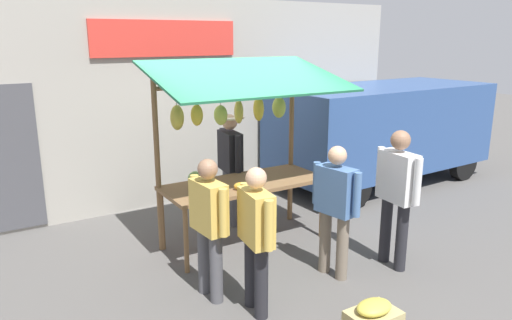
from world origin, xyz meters
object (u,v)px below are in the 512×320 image
Objects in this scene: shopper_with_shopping_bag at (335,203)px; parked_van at (376,126)px; shopper_in_grey_tee at (209,220)px; shopper_with_ponytail at (397,189)px; market_stall at (240,133)px; produce_crate_near at (373,320)px; shopper_in_striped_shirt at (256,232)px; vendor_with_sunhat at (230,160)px.

parked_van is at bearing -61.37° from shopper_with_shopping_bag.
shopper_in_grey_tee is 2.33m from shopper_with_ponytail.
market_stall reaches higher than produce_crate_near.
shopper_with_shopping_bag is at bearing 107.77° from market_stall.
shopper_in_striped_shirt is at bearing -155.89° from shopper_in_grey_tee.
market_stall is at bearing 15.00° from parked_van.
shopper_with_ponytail is at bearing -113.46° from shopper_with_shopping_bag.
parked_van reaches higher than shopper_with_shopping_bag.
parked_van is at bearing -68.84° from shopper_in_grey_tee.
shopper_in_grey_tee is 5.11m from parked_van.
parked_van reaches higher than vendor_with_sunhat.
market_stall is 1.88m from shopper_in_striped_shirt.
produce_crate_near is at bearing 147.47° from shopper_with_shopping_bag.
vendor_with_sunhat reaches higher than shopper_in_striped_shirt.
shopper_in_grey_tee is 1.01× the size of shopper_in_striped_shirt.
shopper_in_grey_tee is 1.51m from shopper_with_shopping_bag.
shopper_in_striped_shirt is (1.20, 0.19, -0.02)m from shopper_with_shopping_bag.
shopper_in_grey_tee is 0.99× the size of shopper_with_shopping_bag.
shopper_with_ponytail is 3.57m from parked_van.
shopper_with_ponytail reaches higher than shopper_in_grey_tee.
shopper_with_shopping_bag is at bearing 81.44° from shopper_with_ponytail.
shopper_with_ponytail is at bearing -82.37° from shopper_in_striped_shirt.
market_stall is at bearing 43.10° from shopper_with_ponytail.
shopper_with_ponytail is 3.48× the size of produce_crate_near.
shopper_with_ponytail is at bearing 127.80° from market_stall.
vendor_with_sunhat is 1.07× the size of shopper_in_grey_tee.
shopper_with_shopping_bag is (-0.45, 1.41, -0.64)m from market_stall.
market_stall is 0.56× the size of parked_van.
shopper_in_striped_shirt is at bearing -53.41° from produce_crate_near.
shopper_in_grey_tee is (1.02, 1.09, -0.65)m from market_stall.
shopper_with_ponytail reaches higher than shopper_with_shopping_bag.
shopper_in_striped_shirt is (-0.27, 0.51, -0.01)m from shopper_in_grey_tee.
parked_van is (-2.36, -2.68, 0.12)m from shopper_with_ponytail.
shopper_in_grey_tee is at bearing 46.90° from market_stall.
vendor_with_sunhat is 3.38m from produce_crate_near.
parked_van is (-4.62, -2.16, 0.23)m from shopper_in_grey_tee.
shopper_in_grey_tee is 1.91m from produce_crate_near.
market_stall reaches higher than shopper_with_ponytail.
market_stall is 5.06× the size of produce_crate_near.
shopper_with_ponytail is (-1.99, 0.01, 0.12)m from shopper_in_striped_shirt.
shopper_in_striped_shirt is 0.90× the size of shopper_with_ponytail.
shopper_with_ponytail is (-2.26, 0.52, 0.11)m from shopper_in_grey_tee.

